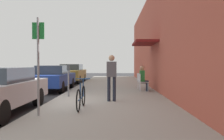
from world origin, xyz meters
The scene contains 12 objects.
ground_plane centered at (0.00, 0.00, 0.00)m, with size 60.00×60.00×0.00m, color #2D2D30.
sidewalk_slab centered at (2.25, 2.00, 0.06)m, with size 4.50×32.00×0.12m, color #9E9B93.
building_facade centered at (4.65, 2.01, 2.88)m, with size 1.40×32.00×5.77m.
parked_car_1 centered at (-1.10, 4.65, 0.73)m, with size 1.80×4.40×1.41m.
parked_car_2 centered at (-1.10, 10.25, 0.76)m, with size 1.80×4.40×1.48m.
parking_meter centered at (0.45, 1.31, 0.89)m, with size 0.12×0.10×1.32m.
street_sign centered at (0.40, -2.40, 1.64)m, with size 0.32×0.06×2.60m.
bicycle_0 centered at (1.39, -1.43, 0.48)m, with size 0.46×1.71×0.90m.
cafe_chair_0 centered at (3.78, 3.30, 0.62)m, with size 0.46×0.46×0.87m.
seated_patron_0 centered at (3.84, 3.30, 0.82)m, with size 0.44×0.37×1.29m.
cafe_chair_1 centered at (3.78, 4.12, 0.62)m, with size 0.49×0.49×0.87m.
pedestrian_standing centered at (2.30, 0.04, 1.12)m, with size 0.36×0.22×1.70m.
Camera 1 is at (2.46, -8.62, 1.49)m, focal length 37.92 mm.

